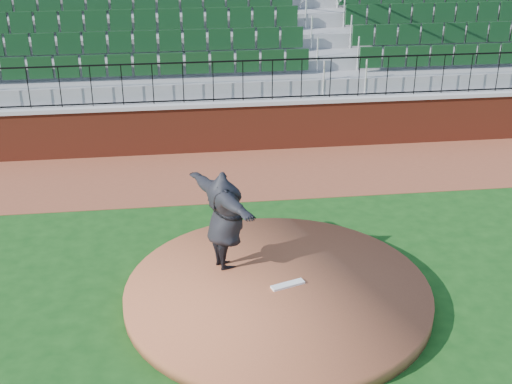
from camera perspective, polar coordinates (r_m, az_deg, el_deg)
ground at (r=11.54m, az=0.95°, el=-8.99°), size 90.00×90.00×0.00m
warning_track at (r=16.27m, az=-1.72°, el=1.56°), size 34.00×3.20×0.01m
field_wall at (r=17.54m, az=-2.27°, el=5.38°), size 34.00×0.35×1.20m
wall_cap at (r=17.34m, az=-2.30°, el=7.41°), size 34.00×0.45×0.10m
wall_railing at (r=17.18m, az=-2.33°, el=9.16°), size 34.00×0.05×1.00m
seating_stands at (r=19.70m, az=-3.08°, el=12.67°), size 34.00×5.10×4.60m
concourse_wall at (r=22.36m, az=-3.68°, el=15.27°), size 34.00×0.50×5.50m
pitchers_mound at (r=11.49m, az=1.80°, el=-8.41°), size 5.04×5.04×0.25m
pitching_rubber at (r=11.45m, az=2.65°, el=-7.70°), size 0.59×0.32×0.04m
pitcher at (r=11.57m, az=-2.60°, el=-2.36°), size 1.39×2.26×1.79m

